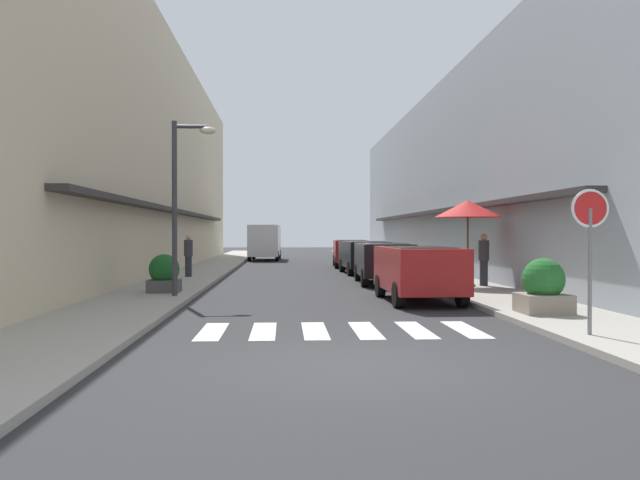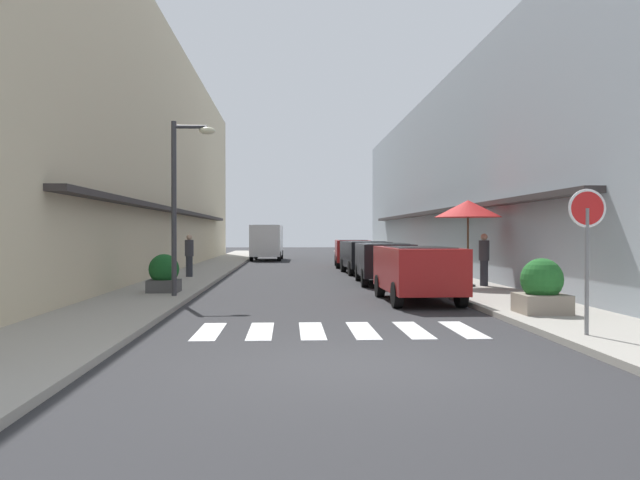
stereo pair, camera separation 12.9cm
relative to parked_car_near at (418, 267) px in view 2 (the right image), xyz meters
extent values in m
plane|color=#2B2B2D|center=(-2.51, 11.90, -0.92)|extent=(109.77, 109.77, 0.00)
cube|color=#9E998E|center=(-7.33, 11.90, -0.86)|extent=(2.54, 69.85, 0.12)
cube|color=#9E998E|center=(2.32, 11.90, -0.86)|extent=(2.54, 69.85, 0.12)
cube|color=beige|center=(-11.10, 13.39, 4.52)|extent=(5.00, 46.91, 10.89)
cube|color=#332D2D|center=(-8.35, 13.39, 1.88)|extent=(0.50, 32.83, 0.16)
cube|color=#939EA8|center=(6.09, 13.39, 3.49)|extent=(5.00, 46.91, 8.81)
cube|color=#332D2D|center=(3.34, 13.39, 1.88)|extent=(0.50, 32.83, 0.16)
cube|color=silver|center=(-4.88, -4.95, -0.92)|extent=(0.45, 2.20, 0.01)
cube|color=silver|center=(-3.93, -4.95, -0.92)|extent=(0.45, 2.20, 0.01)
cube|color=silver|center=(-2.98, -4.95, -0.92)|extent=(0.45, 2.20, 0.01)
cube|color=silver|center=(-2.03, -4.95, -0.92)|extent=(0.45, 2.20, 0.01)
cube|color=silver|center=(-1.08, -4.95, -0.92)|extent=(0.45, 2.20, 0.01)
cube|color=silver|center=(-0.13, -4.95, -0.92)|extent=(0.45, 2.20, 0.01)
cube|color=maroon|center=(0.00, 0.04, -0.04)|extent=(1.81, 4.13, 1.13)
cube|color=black|center=(0.00, -0.17, 0.27)|extent=(1.50, 2.32, 0.56)
cylinder|color=black|center=(-0.81, 1.38, -0.60)|extent=(0.23, 0.64, 0.64)
cylinder|color=black|center=(0.78, 1.40, -0.60)|extent=(0.23, 0.64, 0.64)
cylinder|color=black|center=(-0.78, -1.33, -0.60)|extent=(0.23, 0.64, 0.64)
cylinder|color=black|center=(0.81, -1.31, -0.60)|extent=(0.23, 0.64, 0.64)
cube|color=black|center=(0.00, 6.19, -0.04)|extent=(1.91, 4.52, 1.13)
cube|color=black|center=(0.00, 5.97, 0.27)|extent=(1.56, 2.55, 0.56)
cylinder|color=black|center=(-0.74, 7.69, -0.60)|extent=(0.24, 0.65, 0.64)
cylinder|color=black|center=(0.85, 7.63, -0.60)|extent=(0.24, 0.65, 0.64)
cylinder|color=black|center=(-0.85, 4.75, -0.60)|extent=(0.24, 0.65, 0.64)
cylinder|color=black|center=(0.74, 4.69, -0.60)|extent=(0.24, 0.65, 0.64)
cube|color=black|center=(0.00, 11.99, -0.04)|extent=(1.90, 4.35, 1.13)
cube|color=black|center=(0.00, 11.78, 0.27)|extent=(1.55, 2.45, 0.56)
cylinder|color=black|center=(-0.84, 13.38, -0.60)|extent=(0.24, 0.65, 0.64)
cylinder|color=black|center=(0.75, 13.44, -0.60)|extent=(0.24, 0.65, 0.64)
cylinder|color=black|center=(-0.75, 10.55, -0.60)|extent=(0.24, 0.65, 0.64)
cylinder|color=black|center=(0.84, 10.61, -0.60)|extent=(0.24, 0.65, 0.64)
cube|color=maroon|center=(0.00, 17.69, -0.04)|extent=(1.93, 4.18, 1.13)
cube|color=black|center=(0.00, 17.49, 0.27)|extent=(1.57, 2.36, 0.56)
cylinder|color=black|center=(-0.73, 19.08, -0.60)|extent=(0.25, 0.65, 0.64)
cylinder|color=black|center=(0.86, 19.01, -0.60)|extent=(0.25, 0.65, 0.64)
cylinder|color=black|center=(-0.86, 16.37, -0.60)|extent=(0.25, 0.65, 0.64)
cylinder|color=black|center=(0.73, 16.30, -0.60)|extent=(0.25, 0.65, 0.64)
cube|color=silver|center=(-4.86, 26.97, 0.41)|extent=(2.11, 5.46, 2.03)
cube|color=black|center=(-4.86, 26.70, 1.17)|extent=(1.73, 3.07, 0.56)
cylinder|color=black|center=(-5.70, 28.77, -0.60)|extent=(0.24, 0.65, 0.64)
cylinder|color=black|center=(-3.91, 28.72, -0.60)|extent=(0.24, 0.65, 0.64)
cylinder|color=black|center=(-5.81, 25.21, -0.60)|extent=(0.24, 0.65, 0.64)
cylinder|color=black|center=(-4.02, 25.16, -0.60)|extent=(0.24, 0.65, 0.64)
cylinder|color=slate|center=(1.58, -6.39, 0.26)|extent=(0.07, 0.07, 2.12)
cylinder|color=red|center=(1.58, -6.39, 1.32)|extent=(0.64, 0.03, 0.64)
torus|color=white|center=(1.58, -6.39, 1.32)|extent=(0.65, 0.05, 0.65)
cylinder|color=#38383D|center=(-6.53, 0.83, 1.58)|extent=(0.14, 0.14, 4.75)
cylinder|color=#38383D|center=(-6.08, 0.83, 3.80)|extent=(0.90, 0.10, 0.10)
ellipsoid|color=beige|center=(-5.63, 0.83, 3.70)|extent=(0.44, 0.28, 0.20)
cylinder|color=#262626|center=(2.33, 3.53, -0.77)|extent=(0.48, 0.48, 0.06)
cylinder|color=#4C3823|center=(2.33, 3.53, 0.44)|extent=(0.06, 0.06, 2.49)
cone|color=red|center=(2.33, 3.53, 1.69)|extent=(2.15, 2.15, 0.55)
cube|color=gray|center=(1.98, -3.45, -0.60)|extent=(1.00, 1.00, 0.41)
sphere|color=#236628|center=(1.98, -3.45, -0.08)|extent=(0.90, 0.90, 0.90)
cube|color=#4C4C4C|center=(-7.02, 1.96, -0.62)|extent=(0.88, 0.88, 0.36)
sphere|color=#195623|center=(-7.02, 1.96, -0.14)|extent=(0.88, 0.88, 0.88)
cube|color=slate|center=(1.94, 7.82, -0.59)|extent=(0.88, 0.88, 0.41)
sphere|color=#195623|center=(1.94, 7.82, -0.06)|extent=(0.94, 0.94, 0.94)
cylinder|color=#282B33|center=(2.92, 3.72, -0.39)|extent=(0.26, 0.26, 0.82)
cylinder|color=#333338|center=(2.92, 3.72, 0.34)|extent=(0.34, 0.34, 0.65)
sphere|color=tan|center=(2.92, 3.72, 0.78)|extent=(0.22, 0.22, 0.22)
cylinder|color=#282B33|center=(-7.30, 8.61, -0.40)|extent=(0.26, 0.26, 0.80)
cylinder|color=#333338|center=(-7.30, 8.61, 0.32)|extent=(0.34, 0.34, 0.64)
sphere|color=tan|center=(-7.30, 8.61, 0.75)|extent=(0.22, 0.22, 0.22)
camera|label=1|loc=(-3.54, -17.01, 0.90)|focal=36.47mm
camera|label=2|loc=(-3.42, -17.01, 0.90)|focal=36.47mm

